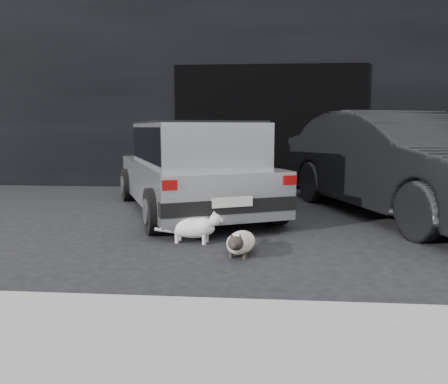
# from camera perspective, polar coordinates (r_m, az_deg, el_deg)

# --- Properties ---
(ground) EXTENTS (80.00, 80.00, 0.00)m
(ground) POSITION_cam_1_polar(r_m,az_deg,el_deg) (5.59, -3.86, -5.05)
(ground) COLOR black
(ground) RESTS_ON ground
(building_facade) EXTENTS (34.00, 4.00, 5.00)m
(building_facade) POSITION_cam_1_polar(r_m,az_deg,el_deg) (11.44, 5.79, 14.41)
(building_facade) COLOR black
(building_facade) RESTS_ON ground
(garage_opening) EXTENTS (4.00, 0.10, 2.60)m
(garage_opening) POSITION_cam_1_polar(r_m,az_deg,el_deg) (9.37, 5.89, 8.39)
(garage_opening) COLOR black
(garage_opening) RESTS_ON ground
(curb) EXTENTS (18.00, 0.25, 0.12)m
(curb) POSITION_cam_1_polar(r_m,az_deg,el_deg) (3.05, 7.96, -15.72)
(curb) COLOR gray
(curb) RESTS_ON ground
(silver_hatchback) EXTENTS (3.06, 4.13, 1.39)m
(silver_hatchback) POSITION_cam_1_polar(r_m,az_deg,el_deg) (6.73, -4.13, 3.79)
(silver_hatchback) COLOR #A5A7AA
(silver_hatchback) RESTS_ON ground
(second_car) EXTENTS (3.11, 4.98, 1.55)m
(second_car) POSITION_cam_1_polar(r_m,az_deg,el_deg) (6.90, 22.10, 3.43)
(second_car) COLOR black
(second_car) RESTS_ON ground
(cat_siamese) EXTENTS (0.36, 0.84, 0.29)m
(cat_siamese) POSITION_cam_1_polar(r_m,az_deg,el_deg) (4.51, 2.13, -6.62)
(cat_siamese) COLOR beige
(cat_siamese) RESTS_ON ground
(cat_white) EXTENTS (0.80, 0.33, 0.37)m
(cat_white) POSITION_cam_1_polar(r_m,az_deg,el_deg) (4.99, -3.82, -4.56)
(cat_white) COLOR white
(cat_white) RESTS_ON ground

